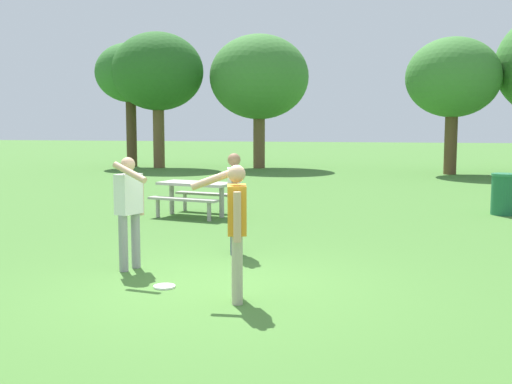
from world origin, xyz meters
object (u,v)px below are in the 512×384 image
at_px(person_catcher, 236,222).
at_px(tree_broad_center, 158,72).
at_px(frisbee, 164,286).
at_px(picnic_table_near, 196,191).
at_px(person_bystander, 129,204).
at_px(tree_tall_left, 130,74).
at_px(trash_can_beside_table, 504,194).
at_px(tree_slender_mid, 453,78).
at_px(tree_far_right, 259,78).
at_px(person_thrower, 234,196).

bearing_deg(person_catcher, tree_broad_center, 112.25).
relative_size(frisbee, picnic_table_near, 0.14).
bearing_deg(tree_broad_center, person_bystander, -71.21).
relative_size(person_bystander, tree_tall_left, 0.28).
distance_m(person_bystander, tree_tall_left, 21.94).
bearing_deg(tree_broad_center, picnic_table_near, -66.96).
bearing_deg(tree_broad_center, tree_tall_left, 162.33).
bearing_deg(trash_can_beside_table, tree_broad_center, 135.55).
height_order(picnic_table_near, tree_tall_left, tree_tall_left).
distance_m(frisbee, tree_broad_center, 22.17).
bearing_deg(tree_tall_left, person_bystander, -67.72).
bearing_deg(picnic_table_near, person_bystander, -83.76).
distance_m(picnic_table_near, tree_slender_mid, 15.16).
height_order(person_bystander, tree_broad_center, tree_broad_center).
bearing_deg(tree_tall_left, tree_slender_mid, -6.84).
bearing_deg(tree_far_right, tree_slender_mid, -12.99).
bearing_deg(tree_slender_mid, picnic_table_near, -118.16).
bearing_deg(picnic_table_near, tree_tall_left, 117.33).
bearing_deg(trash_can_beside_table, person_thrower, -133.75).
xyz_separation_m(frisbee, tree_broad_center, (-7.47, 20.40, 4.43)).
xyz_separation_m(picnic_table_near, tree_broad_center, (-6.08, 14.29, 3.88)).
distance_m(person_catcher, picnic_table_near, 6.99).
bearing_deg(trash_can_beside_table, person_bystander, -133.27).
xyz_separation_m(frisbee, picnic_table_near, (-1.39, 6.11, 0.55)).
xyz_separation_m(person_thrower, person_bystander, (-1.23, -1.39, 0.02)).
bearing_deg(tree_far_right, frisbee, -82.45).
xyz_separation_m(picnic_table_near, trash_can_beside_table, (6.95, 1.51, -0.08)).
relative_size(frisbee, tree_tall_left, 0.05).
relative_size(trash_can_beside_table, tree_far_right, 0.16).
relative_size(person_catcher, picnic_table_near, 0.82).
distance_m(tree_broad_center, tree_slender_mid, 13.12).
bearing_deg(picnic_table_near, person_catcher, -69.51).
relative_size(frisbee, tree_broad_center, 0.05).
bearing_deg(frisbee, tree_tall_left, 113.37).
xyz_separation_m(frisbee, tree_slender_mid, (5.59, 19.15, 3.89)).
relative_size(person_thrower, tree_slender_mid, 0.29).
height_order(person_bystander, tree_far_right, tree_far_right).
bearing_deg(tree_tall_left, tree_far_right, 1.66).
distance_m(person_catcher, trash_can_beside_table, 9.23).
height_order(picnic_table_near, tree_far_right, tree_far_right).
height_order(person_catcher, frisbee, person_catcher).
relative_size(picnic_table_near, trash_can_beside_table, 2.08).
bearing_deg(person_catcher, tree_far_right, 100.15).
relative_size(trash_can_beside_table, tree_slender_mid, 0.17).
xyz_separation_m(picnic_table_near, tree_slender_mid, (6.98, 13.03, 3.34)).
height_order(person_thrower, person_catcher, same).
relative_size(person_thrower, tree_far_right, 0.27).
bearing_deg(person_bystander, tree_broad_center, 108.79).
height_order(trash_can_beside_table, tree_slender_mid, tree_slender_mid).
bearing_deg(person_catcher, picnic_table_near, 110.49).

